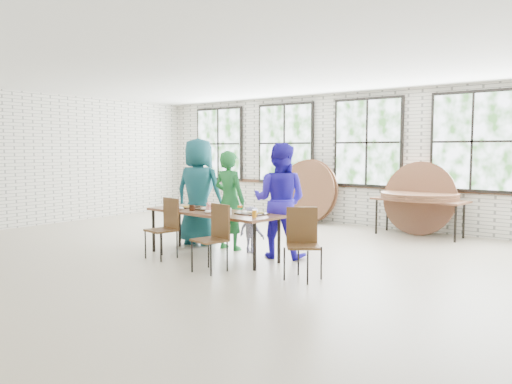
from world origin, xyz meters
The scene contains 13 objects.
room centered at (0.00, 4.44, 1.83)m, with size 12.00×12.00×12.00m.
dining_table centered at (-0.56, -0.01, 0.69)m, with size 2.45×0.96×0.74m.
chair_near_left centered at (-1.12, -0.49, 0.56)m, with size 0.48×0.47×0.95m.
chair_near_right centered at (0.09, -0.66, 0.56)m, with size 0.50×0.48×0.95m.
chair_spare centered at (1.28, -0.25, 0.56)m, with size 0.58×0.58×0.95m.
adult_teal centered at (-1.49, 0.64, 0.96)m, with size 0.94×0.61×1.92m, color #1C566B.
adult_green centered at (-0.76, 0.64, 0.85)m, with size 0.62×0.41×1.70m, color #1D6F30.
toddler centered at (-0.28, 0.64, 0.39)m, with size 0.50×0.29×0.77m, color #141239.
adult_blue centered at (0.29, 0.64, 0.91)m, with size 0.89×0.69×1.82m, color #2A1CC6.
storage_table centered at (1.37, 3.94, 0.69)m, with size 1.87×0.93×0.74m.
tabletop_clutter centered at (-0.49, -0.03, 0.77)m, with size 1.98×0.55×0.11m.
round_tops_stacked centered at (1.37, 3.94, 0.80)m, with size 1.50×1.50×0.13m.
round_tops_leaning centered at (-0.47, 4.13, 0.74)m, with size 4.18×0.36×1.50m.
Camera 1 is at (4.81, -5.83, 1.72)m, focal length 35.00 mm.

